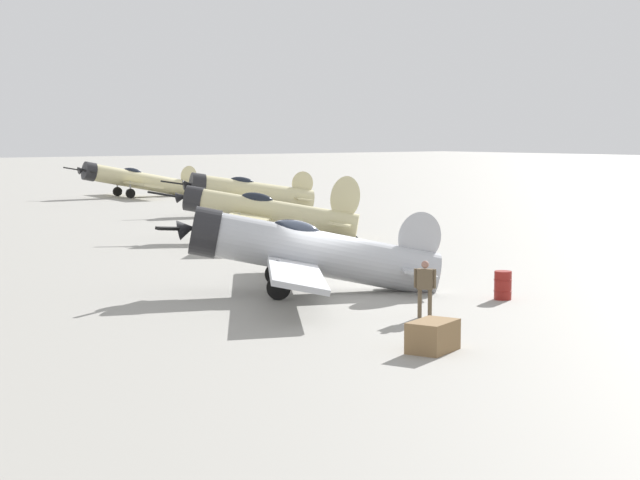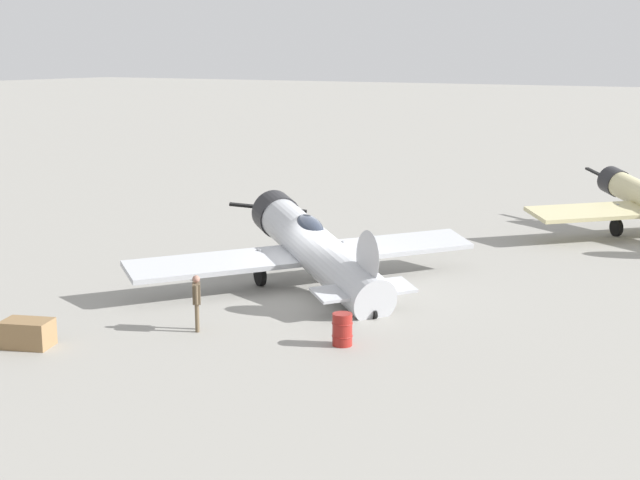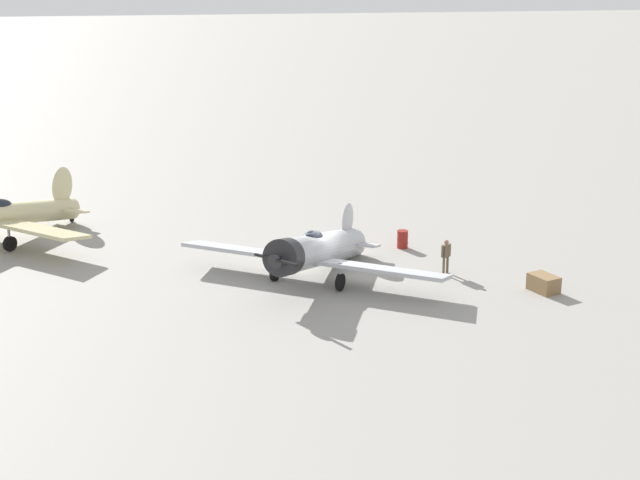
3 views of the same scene
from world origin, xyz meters
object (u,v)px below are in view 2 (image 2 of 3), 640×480
(airplane_foreground, at_px, (314,249))
(fuel_drum, at_px, (342,329))
(equipment_crate, at_px, (27,333))
(ground_crew_mechanic, at_px, (197,297))

(airplane_foreground, bearing_deg, fuel_drum, 161.64)
(airplane_foreground, xyz_separation_m, equipment_crate, (-10.00, 3.49, -1.00))
(equipment_crate, relative_size, fuel_drum, 1.69)
(airplane_foreground, xyz_separation_m, ground_crew_mechanic, (-6.30, 0.30, -0.35))
(equipment_crate, height_order, fuel_drum, fuel_drum)
(ground_crew_mechanic, bearing_deg, airplane_foreground, -130.24)
(ground_crew_mechanic, bearing_deg, fuel_drum, 155.08)
(airplane_foreground, relative_size, equipment_crate, 7.48)
(airplane_foreground, distance_m, ground_crew_mechanic, 6.32)
(airplane_foreground, xyz_separation_m, fuel_drum, (-5.31, -4.15, -0.92))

